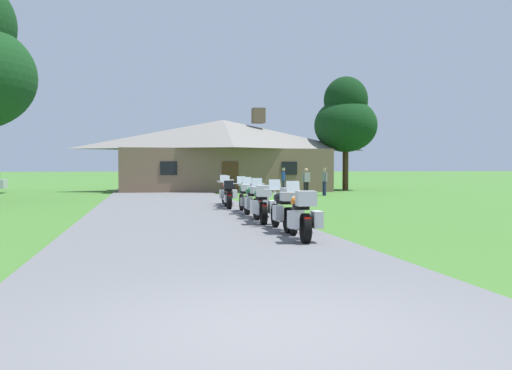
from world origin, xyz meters
TOP-DOWN VIEW (x-y plane):
  - ground_plane at (0.00, 20.00)m, footprint 500.00×500.00m
  - asphalt_driveway at (0.00, 18.00)m, footprint 6.40×80.00m
  - motorcycle_orange_nearest_to_camera at (2.20, 6.53)m, footprint 0.82×2.08m
  - motorcycle_black_second_in_row at (2.28, 8.39)m, footprint 0.72×2.08m
  - motorcycle_green_third_in_row at (2.14, 10.50)m, footprint 0.81×2.08m
  - motorcycle_green_fourth_in_row at (2.30, 12.51)m, footprint 0.74×2.08m
  - motorcycle_green_fifth_in_row at (2.36, 14.45)m, footprint 0.66×2.08m
  - motorcycle_red_sixth_in_row at (2.08, 16.73)m, footprint 0.66×2.08m
  - motorcycle_red_farthest_in_row at (2.31, 18.56)m, footprint 0.72×2.08m
  - stone_lodge at (4.50, 35.22)m, footprint 15.57×7.23m
  - bystander_blue_shirt_near_lodge at (7.92, 30.71)m, footprint 0.28×0.54m
  - bystander_gray_shirt_beside_signpost at (9.50, 26.86)m, footprint 0.28×0.54m
  - bystander_gray_shirt_by_tree at (8.05, 25.85)m, footprint 0.53×0.32m
  - tree_right_of_lodge at (13.74, 34.60)m, footprint 4.73×4.73m

SIDE VIEW (x-z plane):
  - ground_plane at x=0.00m, z-range 0.00..0.00m
  - asphalt_driveway at x=0.00m, z-range 0.00..0.06m
  - motorcycle_orange_nearest_to_camera at x=2.20m, z-range -0.04..1.26m
  - motorcycle_black_second_in_row at x=2.28m, z-range -0.04..1.26m
  - motorcycle_green_third_in_row at x=2.14m, z-range -0.04..1.26m
  - motorcycle_green_fourth_in_row at x=2.30m, z-range -0.04..1.26m
  - motorcycle_red_farthest_in_row at x=2.31m, z-range -0.04..1.26m
  - motorcycle_green_fifth_in_row at x=2.36m, z-range -0.03..1.27m
  - motorcycle_red_sixth_in_row at x=2.08m, z-range -0.03..1.27m
  - bystander_gray_shirt_by_tree at x=8.05m, z-range 0.10..1.76m
  - bystander_blue_shirt_near_lodge at x=7.92m, z-range 0.11..1.79m
  - bystander_gray_shirt_beside_signpost at x=9.50m, z-range 0.11..1.79m
  - stone_lodge at x=4.50m, z-range -0.37..5.74m
  - tree_right_of_lodge at x=13.74m, z-range 1.17..9.73m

